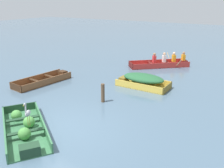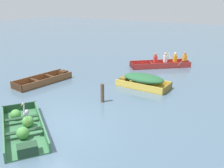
# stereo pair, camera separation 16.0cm
# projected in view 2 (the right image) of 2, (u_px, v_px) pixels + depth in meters

# --- Properties ---
(ground_plane) EXTENTS (80.00, 80.00, 0.00)m
(ground_plane) POSITION_uv_depth(u_px,v_px,m) (55.00, 128.00, 8.46)
(ground_plane) COLOR slate
(dinghy_green_foreground) EXTENTS (3.43, 2.89, 0.43)m
(dinghy_green_foreground) POSITION_uv_depth(u_px,v_px,m) (23.00, 128.00, 8.20)
(dinghy_green_foreground) COLOR #387047
(dinghy_green_foreground) RESTS_ON ground
(skiff_yellow_near_moored) EXTENTS (2.57, 1.19, 0.65)m
(skiff_yellow_near_moored) POSITION_uv_depth(u_px,v_px,m) (143.00, 80.00, 12.32)
(skiff_yellow_near_moored) COLOR #E5BC47
(skiff_yellow_near_moored) RESTS_ON ground
(skiff_wooden_brown_mid_moored) EXTENTS (1.38, 3.21, 0.35)m
(skiff_wooden_brown_mid_moored) POSITION_uv_depth(u_px,v_px,m) (45.00, 80.00, 13.11)
(skiff_wooden_brown_mid_moored) COLOR brown
(skiff_wooden_brown_mid_moored) RESTS_ON ground
(rowboat_red_with_crew) EXTENTS (3.50, 3.27, 0.91)m
(rowboat_red_with_crew) POSITION_uv_depth(u_px,v_px,m) (164.00, 63.00, 16.08)
(rowboat_red_with_crew) COLOR #AD2D28
(rowboat_red_with_crew) RESTS_ON ground
(heron_on_dinghy) EXTENTS (0.30, 0.43, 0.84)m
(heron_on_dinghy) POSITION_uv_depth(u_px,v_px,m) (26.00, 112.00, 7.59)
(heron_on_dinghy) COLOR olive
(heron_on_dinghy) RESTS_ON dinghy_green_foreground
(mooring_post) EXTENTS (0.15, 0.15, 0.81)m
(mooring_post) POSITION_uv_depth(u_px,v_px,m) (102.00, 93.00, 10.50)
(mooring_post) COLOR brown
(mooring_post) RESTS_ON ground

